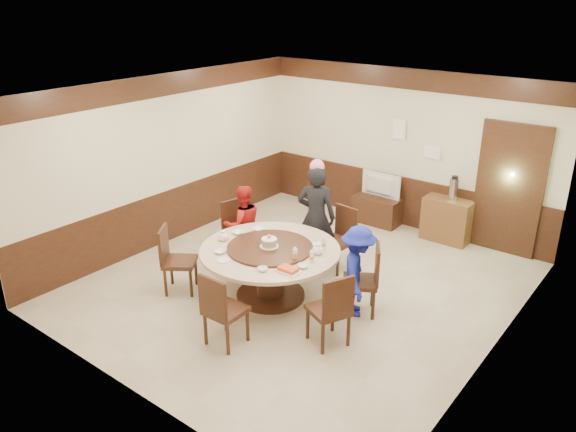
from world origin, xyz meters
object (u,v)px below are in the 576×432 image
Objects in this scene: banquet_table at (270,263)px; tv_stand at (377,210)px; birthday_cake at (269,242)px; television at (379,186)px; person_red at (243,225)px; side_cabinet at (447,220)px; thermos at (454,189)px; shrimp_platter at (288,270)px; person_standing at (316,217)px; person_blue at (358,271)px.

tv_stand is at bearing 92.86° from banquet_table.
birthday_cake is 3.31m from television.
person_red reaches higher than banquet_table.
banquet_table is 3.32m from tv_stand.
side_cabinet is at bearing -176.72° from television.
banquet_table is 0.31m from birthday_cake.
side_cabinet is at bearing 171.57° from person_red.
thermos reaches higher than television.
birthday_cake is at bearing 148.50° from shrimp_platter.
banquet_table is 2.48× the size of television.
banquet_table is 1.19m from person_red.
banquet_table is 3.53m from side_cabinet.
person_standing is 5.44× the size of shrimp_platter.
birthday_cake reaches higher than tv_stand.
banquet_table is at bearing -87.14° from tv_stand.
thermos is at bearing 170.88° from person_red.
television is at bearing -107.63° from person_standing.
side_cabinet is at bearing 70.79° from birthday_cake.
person_standing is (-0.07, 1.19, 0.28)m from banquet_table.
person_red reaches higher than thermos.
thermos is at bearing 0.00° from side_cabinet.
person_standing reaches higher than person_blue.
side_cabinet is (1.32, 0.03, -0.35)m from television.
thermos is at bearing -141.06° from person_standing.
banquet_table is 1.54× the size of person_blue.
birthday_cake is 0.85× the size of shrimp_platter.
television is (-0.77, 3.68, -0.05)m from shrimp_platter.
tv_stand is 1.54m from thermos.
birthday_cake is 0.73m from shrimp_platter.
tv_stand is (-0.16, 3.31, -0.59)m from birthday_cake.
person_standing is at bearing 94.57° from television.
birthday_cake is at bearing -109.21° from side_cabinet.
person_red is (-0.96, -0.60, -0.18)m from person_standing.
television reaches higher than side_cabinet.
banquet_table is 1.50× the size of person_red.
side_cabinet is at bearing 70.86° from banquet_table.
television is at bearing -7.01° from person_blue.
birthday_cake is at bearing -110.04° from thermos.
person_blue reaches higher than shrimp_platter.
shrimp_platter is at bearing 93.16° from person_standing.
thermos is (1.22, 3.34, 0.10)m from birthday_cake.
tv_stand is (-0.77, 3.68, -0.53)m from shrimp_platter.
shrimp_platter is at bearing -99.19° from thermos.
tv_stand is (-0.10, 2.11, -0.57)m from person_standing.
thermos reaches higher than birthday_cake.
thermos is (0.60, 3.71, 0.16)m from shrimp_platter.
person_red is (-1.03, 0.59, 0.10)m from banquet_table.
person_red reaches higher than person_blue.
person_blue reaches higher than birthday_cake.
birthday_cake is (1.02, -0.60, 0.20)m from person_red.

